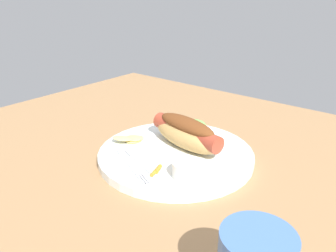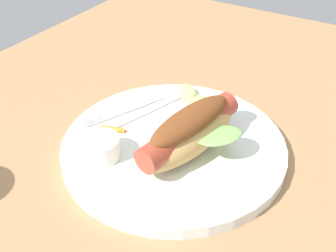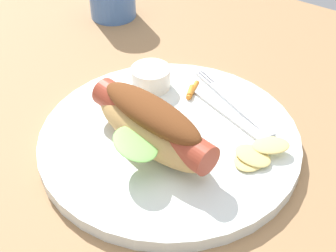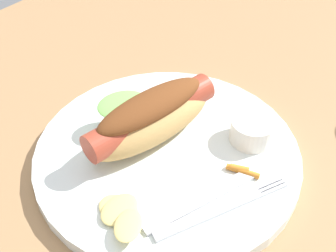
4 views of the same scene
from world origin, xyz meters
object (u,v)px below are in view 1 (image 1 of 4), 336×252
object	(u,v)px
sauce_ramekin	(188,170)
chips_pile	(131,139)
fork	(130,163)
hot_dog	(186,132)
carrot_garnish	(157,170)
plate	(176,155)
knife	(137,158)

from	to	relation	value
sauce_ramekin	chips_pile	distance (cm)	17.87
fork	chips_pile	size ratio (longest dim) A/B	2.07
sauce_ramekin	chips_pile	size ratio (longest dim) A/B	0.74
hot_dog	fork	size ratio (longest dim) A/B	1.21
sauce_ramekin	hot_dog	bearing A→B (deg)	127.15
chips_pile	carrot_garnish	world-z (taller)	chips_pile
plate	fork	bearing A→B (deg)	-109.28
knife	chips_pile	size ratio (longest dim) A/B	1.90
knife	carrot_garnish	size ratio (longest dim) A/B	3.57
chips_pile	carrot_garnish	xyz separation A→B (cm)	(12.25, -5.97, -0.23)
plate	carrot_garnish	size ratio (longest dim) A/B	8.19
carrot_garnish	sauce_ramekin	bearing A→B (deg)	20.02
hot_dog	chips_pile	size ratio (longest dim) A/B	2.51
hot_dog	knife	xyz separation A→B (cm)	(-4.15, -9.88, -2.94)
chips_pile	hot_dog	bearing A→B (deg)	25.95
hot_dog	knife	distance (cm)	11.11
fork	chips_pile	world-z (taller)	chips_pile
hot_dog	chips_pile	world-z (taller)	hot_dog
knife	chips_pile	xyz separation A→B (cm)	(-6.27, 4.81, 0.40)
sauce_ramekin	carrot_garnish	world-z (taller)	sauce_ramekin
plate	sauce_ramekin	xyz separation A→B (cm)	(7.44, -6.44, 2.19)
knife	chips_pile	distance (cm)	7.92
hot_dog	carrot_garnish	size ratio (longest dim) A/B	4.71
fork	knife	bearing A→B (deg)	125.14
plate	hot_dog	size ratio (longest dim) A/B	1.74
chips_pile	carrot_garnish	distance (cm)	13.63
chips_pile	plate	bearing A→B (deg)	13.22
plate	carrot_garnish	bearing A→B (deg)	-74.40
knife	plate	bearing A→B (deg)	81.32
fork	chips_pile	xyz separation A→B (cm)	(-6.68, 6.98, 0.38)
fork	knife	distance (cm)	2.20
plate	hot_dog	world-z (taller)	hot_dog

